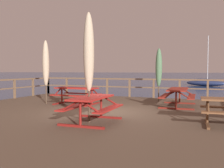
{
  "coord_description": "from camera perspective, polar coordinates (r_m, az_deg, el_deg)",
  "views": [
    {
      "loc": [
        3.72,
        -8.53,
        2.39
      ],
      "look_at": [
        0.0,
        0.83,
        1.85
      ],
      "focal_mm": 40.18,
      "sensor_mm": 36.0,
      "label": 1
    }
  ],
  "objects": [
    {
      "name": "railing_waterside_far",
      "position": [
        14.45,
        6.72,
        -0.17
      ],
      "size": [
        12.9,
        0.1,
        1.09
      ],
      "color": "brown",
      "rests_on": "wooden_deck"
    },
    {
      "name": "picnic_table_mid_right",
      "position": [
        11.16,
        14.79,
        -2.04
      ],
      "size": [
        1.49,
        2.25,
        0.78
      ],
      "color": "maroon",
      "rests_on": "wooden_deck"
    },
    {
      "name": "ground_plane",
      "position": [
        9.61,
        -1.87,
        -11.36
      ],
      "size": [
        600.0,
        600.0,
        0.0
      ],
      "primitive_type": "plane",
      "color": "navy"
    },
    {
      "name": "patio_umbrella_tall_front",
      "position": [
        7.46,
        -5.3,
        7.1
      ],
      "size": [
        0.32,
        0.32,
        3.25
      ],
      "color": "#4C3828",
      "rests_on": "wooden_deck"
    },
    {
      "name": "sailboat_distant",
      "position": [
        41.49,
        20.46,
        0.27
      ],
      "size": [
        6.23,
        3.41,
        7.72
      ],
      "color": "navy",
      "rests_on": "ground"
    },
    {
      "name": "patio_umbrella_short_front",
      "position": [
        12.02,
        -14.83,
        4.53
      ],
      "size": [
        0.32,
        0.32,
        2.94
      ],
      "color": "#4C3828",
      "rests_on": "wooden_deck"
    },
    {
      "name": "picnic_table_mid_centre",
      "position": [
        7.5,
        -4.66,
        -4.48
      ],
      "size": [
        1.46,
        1.89,
        0.78
      ],
      "color": "maroon",
      "rests_on": "wooden_deck"
    },
    {
      "name": "picnic_table_back_right",
      "position": [
        11.62,
        -8.08,
        -1.81
      ],
      "size": [
        1.98,
        1.43,
        0.78
      ],
      "color": "maroon",
      "rests_on": "wooden_deck"
    },
    {
      "name": "patio_umbrella_tall_back_right",
      "position": [
        12.61,
        10.6,
        3.65
      ],
      "size": [
        0.32,
        0.32,
        2.64
      ],
      "color": "#4C3828",
      "rests_on": "wooden_deck"
    },
    {
      "name": "wooden_deck",
      "position": [
        9.51,
        -1.88,
        -8.87
      ],
      "size": [
        13.1,
        11.11,
        0.85
      ],
      "primitive_type": "cube",
      "color": "brown",
      "rests_on": "ground"
    }
  ]
}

